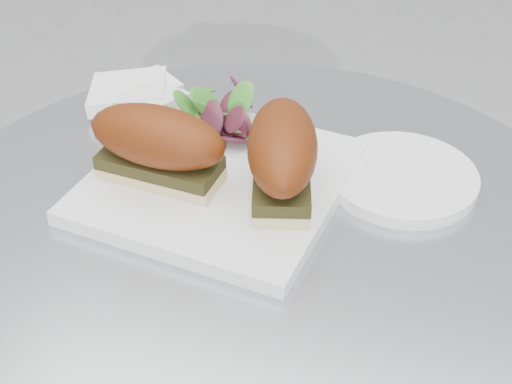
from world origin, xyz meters
TOP-DOWN VIEW (x-y plane):
  - plate at (-0.06, 0.06)m, footprint 0.27×0.27m
  - sandwich_left at (-0.11, 0.04)m, footprint 0.15×0.08m
  - sandwich_right at (0.01, 0.06)m, footprint 0.10×0.16m
  - salad at (-0.08, 0.13)m, footprint 0.09×0.09m
  - napkin at (-0.20, 0.18)m, footprint 0.13×0.13m
  - saucer at (0.12, 0.12)m, footprint 0.16×0.16m

SIDE VIEW (x-z plane):
  - saucer at x=0.12m, z-range 0.73..0.74m
  - plate at x=-0.06m, z-range 0.73..0.75m
  - napkin at x=-0.20m, z-range 0.73..0.75m
  - salad at x=-0.08m, z-range 0.75..0.80m
  - sandwich_right at x=0.01m, z-range 0.75..0.83m
  - sandwich_left at x=-0.11m, z-range 0.75..0.83m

